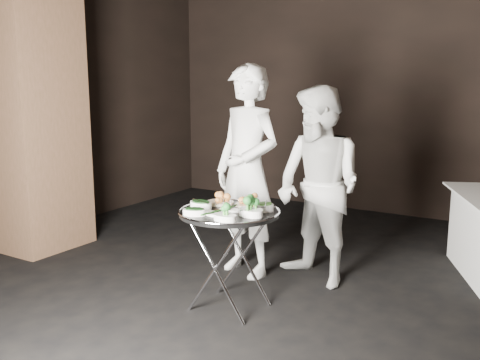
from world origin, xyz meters
The scene contains 17 objects.
floor centered at (0.00, 0.00, -0.03)m, with size 6.00×7.00×0.05m, color black.
wall_back centered at (0.00, 3.52, 1.50)m, with size 6.00×0.05×3.00m, color black.
column_left centered at (-2.58, 0.30, 1.50)m, with size 0.80×0.80×3.00m, color brown.
tray_stand centered at (-0.06, 0.01, 0.41)m, with size 0.50×0.42×0.73m.
serving_tray centered at (-0.06, 0.01, 0.74)m, with size 0.74×0.74×0.04m.
potato_plate_a centered at (-0.24, 0.17, 0.78)m, with size 0.21×0.21×0.08m.
potato_plate_b centered at (-0.01, 0.22, 0.78)m, with size 0.22×0.22×0.08m.
greens_bowl centered at (0.15, 0.15, 0.78)m, with size 0.13×0.13×0.08m.
asparagus_plate_a centered at (-0.05, 0.01, 0.76)m, with size 0.17×0.11×0.03m.
asparagus_plate_b centered at (-0.08, -0.15, 0.76)m, with size 0.20×0.14×0.04m.
spinach_bowl_a centered at (-0.28, -0.03, 0.78)m, with size 0.20×0.14×0.08m.
spinach_bowl_b centered at (-0.20, -0.22, 0.78)m, with size 0.19×0.16×0.07m.
broccoli_bowl_a centered at (0.14, -0.03, 0.78)m, with size 0.23×0.19×0.08m.
broccoli_bowl_b centered at (0.06, -0.23, 0.78)m, with size 0.18×0.13×0.07m.
serving_utensils centered at (-0.05, 0.08, 0.80)m, with size 0.59×0.46×0.01m.
waiter_left centered at (-0.33, 0.73, 0.91)m, with size 0.66×0.44×1.82m, color silver.
waiter_right centered at (0.28, 0.84, 0.82)m, with size 0.80×0.62×1.64m, color silver.
Camera 1 is at (1.97, -3.15, 1.68)m, focal length 40.00 mm.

